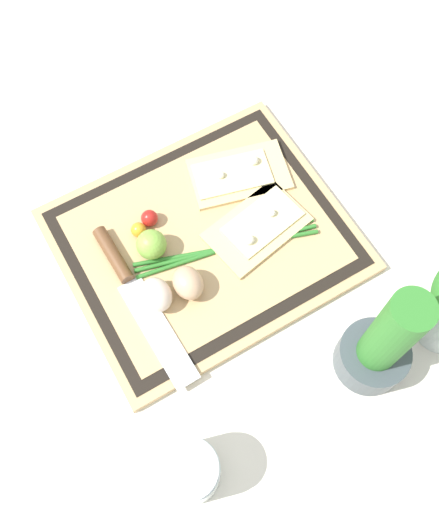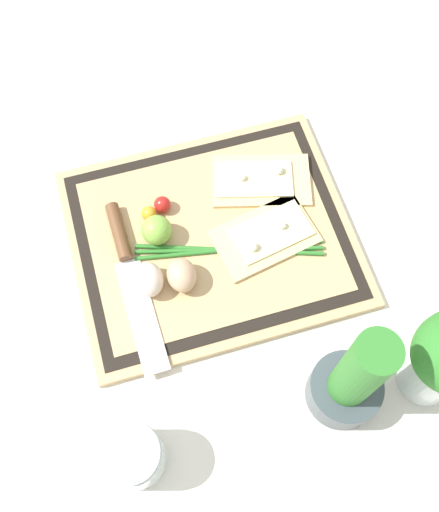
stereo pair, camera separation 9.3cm
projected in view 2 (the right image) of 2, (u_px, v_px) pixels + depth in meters
The scene contains 13 objects.
ground_plane at pixel (212, 240), 0.98m from camera, with size 6.00×6.00×0.00m, color silver.
cutting_board at pixel (211, 237), 0.98m from camera, with size 0.45×0.38×0.02m.
pizza_slice_near at pixel (260, 180), 1.00m from camera, with size 0.18×0.14×0.02m.
pizza_slice_far at pixel (266, 236), 0.96m from camera, with size 0.18×0.13×0.02m.
knife at pixel (126, 257), 0.94m from camera, with size 0.04×0.29×0.02m.
egg_brown at pixel (182, 275), 0.91m from camera, with size 0.05×0.06×0.05m, color tan.
egg_pink at pixel (149, 279), 0.91m from camera, with size 0.05×0.06×0.05m, color beige.
lime at pixel (157, 230), 0.94m from camera, with size 0.05×0.05×0.05m, color #7FB742.
cherry_tomato_red at pixel (162, 204), 0.97m from camera, with size 0.03×0.03×0.03m, color red.
cherry_tomato_yellow at pixel (149, 214), 0.97m from camera, with size 0.02×0.02×0.02m, color gold.
scallion_bunch at pixel (229, 250), 0.95m from camera, with size 0.30×0.10×0.01m.
herb_pot at pixel (351, 382), 0.80m from camera, with size 0.10×0.10×0.24m.
sauce_jar at pixel (134, 457), 0.81m from camera, with size 0.08×0.08×0.09m.
Camera 2 is at (0.11, 0.42, 0.88)m, focal length 42.00 mm.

